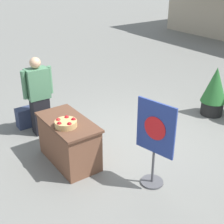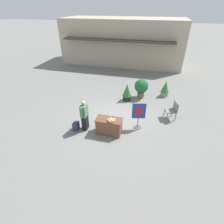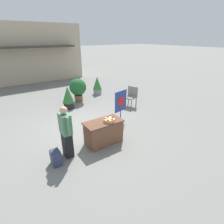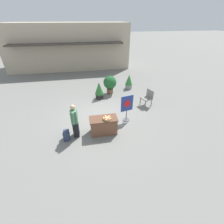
{
  "view_description": "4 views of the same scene",
  "coord_description": "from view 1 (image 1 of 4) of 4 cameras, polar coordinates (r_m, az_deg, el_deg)",
  "views": [
    {
      "loc": [
        4.11,
        -3.22,
        3.17
      ],
      "look_at": [
        0.44,
        -0.62,
        0.99
      ],
      "focal_mm": 50.0,
      "sensor_mm": 36.0,
      "label": 1
    },
    {
      "loc": [
        1.78,
        -7.67,
        5.4
      ],
      "look_at": [
        0.01,
        -0.85,
        1.01
      ],
      "focal_mm": 28.0,
      "sensor_mm": 36.0,
      "label": 2
    },
    {
      "loc": [
        -2.69,
        -5.45,
        3.3
      ],
      "look_at": [
        0.23,
        -1.26,
        1.08
      ],
      "focal_mm": 28.0,
      "sensor_mm": 36.0,
      "label": 3
    },
    {
      "loc": [
        -0.69,
        -6.62,
        4.54
      ],
      "look_at": [
        0.44,
        -0.64,
        0.73
      ],
      "focal_mm": 24.0,
      "sensor_mm": 36.0,
      "label": 4
    }
  ],
  "objects": [
    {
      "name": "poster_board",
      "position": [
        4.67,
        7.82,
        -5.09
      ],
      "size": [
        0.65,
        0.36,
        1.4
      ],
      "rotation": [
        0.0,
        0.0,
        -1.35
      ],
      "color": "#4C4C51",
      "rests_on": "ground_plane"
    },
    {
      "name": "apple_basket",
      "position": [
        5.02,
        -8.45,
        -2.04
      ],
      "size": [
        0.36,
        0.36,
        0.13
      ],
      "color": "tan",
      "rests_on": "display_table"
    },
    {
      "name": "display_table",
      "position": [
        5.4,
        -7.88,
        -5.32
      ],
      "size": [
        1.25,
        0.64,
        0.79
      ],
      "color": "brown",
      "rests_on": "ground_plane"
    },
    {
      "name": "potted_plant_near_right",
      "position": [
        7.32,
        18.23,
        3.81
      ],
      "size": [
        0.57,
        0.57,
        1.12
      ],
      "color": "black",
      "rests_on": "ground_plane"
    },
    {
      "name": "backpack",
      "position": [
        6.8,
        -15.63,
        -1.0
      ],
      "size": [
        0.24,
        0.34,
        0.42
      ],
      "color": "#2D3856",
      "rests_on": "ground_plane"
    },
    {
      "name": "ground_plane",
      "position": [
        6.11,
        2.42,
        -5.48
      ],
      "size": [
        120.0,
        120.0,
        0.0
      ],
      "primitive_type": "plane",
      "color": "slate"
    },
    {
      "name": "person_visitor",
      "position": [
        6.25,
        -13.24,
        2.83
      ],
      "size": [
        0.27,
        0.61,
        1.58
      ],
      "rotation": [
        0.0,
        0.0,
        -0.02
      ],
      "color": "black",
      "rests_on": "ground_plane"
    }
  ]
}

